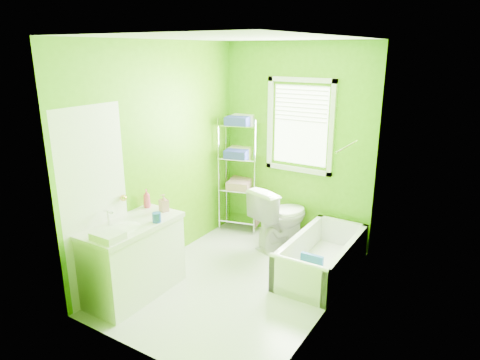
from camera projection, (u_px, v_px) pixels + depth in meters
The scene contains 9 objects.
ground at pixel (238, 280), 4.82m from camera, with size 2.90×2.90×0.00m, color silver.
room_envelope at pixel (238, 146), 4.36m from camera, with size 2.14×2.94×2.62m.
window at pixel (300, 121), 5.48m from camera, with size 0.92×0.05×1.22m.
door at pixel (96, 207), 4.24m from camera, with size 0.09×0.80×2.00m.
right_wall_decor at pixel (333, 184), 3.89m from camera, with size 0.04×1.48×1.17m.
bathtub at pixel (320, 262), 4.92m from camera, with size 0.65×1.39×0.45m.
toilet at pixel (280, 216), 5.57m from camera, with size 0.46×0.81×0.82m, color white.
vanity at pixel (133, 257), 4.44m from camera, with size 0.55×1.07×1.02m.
wire_shelf_unit at pixel (241, 161), 5.94m from camera, with size 0.61×0.50×1.64m.
Camera 1 is at (2.27, -3.62, 2.50)m, focal length 32.00 mm.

